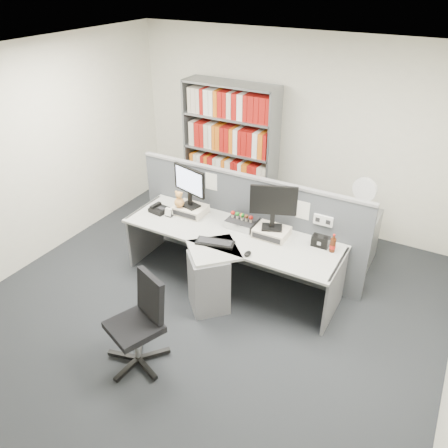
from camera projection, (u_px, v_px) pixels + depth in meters
The scene contains 21 objects.
ground at pixel (195, 322), 4.97m from camera, with size 5.50×5.50×0.00m, color #2A2D31.
room_shell at pixel (189, 173), 4.07m from camera, with size 5.04×5.54×2.72m.
partition at pixel (248, 222), 5.59m from camera, with size 3.00×0.08×1.27m.
desk at pixel (222, 261), 5.19m from camera, with size 2.60×1.20×0.72m.
monitor_riser_left at pixel (190, 210), 5.60m from camera, with size 0.38×0.31×0.10m.
monitor_riser_right at pixel (271, 232), 5.14m from camera, with size 0.38×0.31×0.10m.
monitor_left at pixel (189, 184), 5.42m from camera, with size 0.50×0.21×0.51m.
monitor_right at pixel (273, 204), 4.95m from camera, with size 0.50×0.24×0.53m.
desktop_pc at pixel (242, 222), 5.34m from camera, with size 0.34×0.30×0.09m.
figurines at pixel (242, 216), 5.28m from camera, with size 0.29×0.05×0.09m.
keyboard at pixel (215, 242), 5.01m from camera, with size 0.45×0.26×0.03m.
mouse at pixel (248, 254), 4.81m from camera, with size 0.07×0.11×0.04m, color black.
desk_phone at pixel (159, 209), 5.64m from camera, with size 0.23×0.21×0.09m.
desk_calendar at pixel (169, 213), 5.54m from camera, with size 0.09×0.07×0.11m.
plush_toy at pixel (179, 200), 5.51m from camera, with size 0.12×0.12×0.21m.
speaker at pixel (321, 241), 4.95m from camera, with size 0.19×0.10×0.13m, color black.
cola_bottle at pixel (333, 245), 4.85m from camera, with size 0.07×0.07×0.22m.
shelving_unit at pixel (230, 153), 6.70m from camera, with size 1.41×0.40×2.00m.
filing_cabinet at pixel (356, 239), 5.79m from camera, with size 0.45×0.61×0.70m.
desk_fan at pixel (365, 192), 5.45m from camera, with size 0.31×0.18×0.52m.
office_chair at pixel (141, 320), 4.27m from camera, with size 0.63×0.63×0.94m.
Camera 1 is at (2.11, -3.11, 3.45)m, focal length 36.15 mm.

